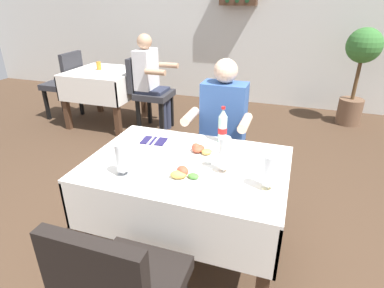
{
  "coord_description": "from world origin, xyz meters",
  "views": [
    {
      "loc": [
        0.64,
        -1.45,
        1.71
      ],
      "look_at": [
        0.05,
        0.29,
        0.83
      ],
      "focal_mm": 29.68,
      "sensor_mm": 36.0,
      "label": 1
    }
  ],
  "objects_px": {
    "napkin_cutlery_set": "(154,141)",
    "beer_glass_left": "(224,155)",
    "main_dining_table": "(187,185)",
    "cola_bottle_primary": "(223,127)",
    "background_table_tumbler": "(99,66)",
    "potted_plant_corner": "(360,67)",
    "seated_diner_far": "(222,128)",
    "background_patron": "(151,78)",
    "plate_near_camera": "(184,174)",
    "plate_far_diner": "(199,151)",
    "beer_glass_right": "(269,173)",
    "chair_far_diner_seat": "(219,139)",
    "background_dining_table": "(105,84)",
    "background_chair_right": "(148,89)",
    "beer_glass_middle": "(122,159)",
    "background_chair_left": "(65,81)"
  },
  "relations": [
    {
      "from": "background_dining_table",
      "to": "background_chair_right",
      "type": "height_order",
      "value": "background_chair_right"
    },
    {
      "from": "chair_far_diner_seat",
      "to": "beer_glass_middle",
      "type": "xyz_separation_m",
      "value": [
        -0.3,
        -1.09,
        0.3
      ]
    },
    {
      "from": "seated_diner_far",
      "to": "beer_glass_right",
      "type": "distance_m",
      "value": 0.99
    },
    {
      "from": "cola_bottle_primary",
      "to": "background_table_tumbler",
      "type": "distance_m",
      "value": 2.78
    },
    {
      "from": "chair_far_diner_seat",
      "to": "background_patron",
      "type": "distance_m",
      "value": 1.76
    },
    {
      "from": "chair_far_diner_seat",
      "to": "napkin_cutlery_set",
      "type": "distance_m",
      "value": 0.72
    },
    {
      "from": "chair_far_diner_seat",
      "to": "plate_far_diner",
      "type": "height_order",
      "value": "chair_far_diner_seat"
    },
    {
      "from": "plate_far_diner",
      "to": "cola_bottle_primary",
      "type": "xyz_separation_m",
      "value": [
        0.1,
        0.23,
        0.09
      ]
    },
    {
      "from": "plate_near_camera",
      "to": "background_table_tumbler",
      "type": "relative_size",
      "value": 2.32
    },
    {
      "from": "plate_near_camera",
      "to": "background_dining_table",
      "type": "relative_size",
      "value": 0.28
    },
    {
      "from": "cola_bottle_primary",
      "to": "plate_far_diner",
      "type": "bearing_deg",
      "value": -113.47
    },
    {
      "from": "main_dining_table",
      "to": "cola_bottle_primary",
      "type": "relative_size",
      "value": 4.75
    },
    {
      "from": "background_patron",
      "to": "background_table_tumbler",
      "type": "distance_m",
      "value": 0.8
    },
    {
      "from": "chair_far_diner_seat",
      "to": "main_dining_table",
      "type": "bearing_deg",
      "value": -90.0
    },
    {
      "from": "background_chair_left",
      "to": "potted_plant_corner",
      "type": "height_order",
      "value": "potted_plant_corner"
    },
    {
      "from": "plate_near_camera",
      "to": "plate_far_diner",
      "type": "xyz_separation_m",
      "value": [
        -0.01,
        0.31,
        -0.0
      ]
    },
    {
      "from": "beer_glass_middle",
      "to": "potted_plant_corner",
      "type": "relative_size",
      "value": 0.15
    },
    {
      "from": "background_table_tumbler",
      "to": "potted_plant_corner",
      "type": "relative_size",
      "value": 0.08
    },
    {
      "from": "potted_plant_corner",
      "to": "napkin_cutlery_set",
      "type": "bearing_deg",
      "value": -119.71
    },
    {
      "from": "beer_glass_left",
      "to": "background_dining_table",
      "type": "bearing_deg",
      "value": 135.96
    },
    {
      "from": "plate_near_camera",
      "to": "beer_glass_left",
      "type": "bearing_deg",
      "value": 33.43
    },
    {
      "from": "main_dining_table",
      "to": "cola_bottle_primary",
      "type": "bearing_deg",
      "value": 69.91
    },
    {
      "from": "main_dining_table",
      "to": "plate_near_camera",
      "type": "bearing_deg",
      "value": -75.38
    },
    {
      "from": "chair_far_diner_seat",
      "to": "cola_bottle_primary",
      "type": "distance_m",
      "value": 0.57
    },
    {
      "from": "main_dining_table",
      "to": "chair_far_diner_seat",
      "type": "bearing_deg",
      "value": 90.0
    },
    {
      "from": "background_dining_table",
      "to": "beer_glass_right",
      "type": "bearing_deg",
      "value": -42.09
    },
    {
      "from": "plate_far_diner",
      "to": "background_chair_right",
      "type": "xyz_separation_m",
      "value": [
        -1.32,
        1.94,
        -0.22
      ]
    },
    {
      "from": "main_dining_table",
      "to": "napkin_cutlery_set",
      "type": "xyz_separation_m",
      "value": [
        -0.33,
        0.21,
        0.17
      ]
    },
    {
      "from": "napkin_cutlery_set",
      "to": "beer_glass_left",
      "type": "bearing_deg",
      "value": -24.57
    },
    {
      "from": "beer_glass_left",
      "to": "potted_plant_corner",
      "type": "bearing_deg",
      "value": 70.95
    },
    {
      "from": "background_chair_left",
      "to": "background_table_tumbler",
      "type": "xyz_separation_m",
      "value": [
        0.58,
        0.04,
        0.25
      ]
    },
    {
      "from": "plate_far_diner",
      "to": "background_chair_right",
      "type": "height_order",
      "value": "background_chair_right"
    },
    {
      "from": "seated_diner_far",
      "to": "beer_glass_left",
      "type": "height_order",
      "value": "seated_diner_far"
    },
    {
      "from": "plate_far_diner",
      "to": "beer_glass_left",
      "type": "xyz_separation_m",
      "value": [
        0.21,
        -0.18,
        0.09
      ]
    },
    {
      "from": "beer_glass_right",
      "to": "background_patron",
      "type": "height_order",
      "value": "background_patron"
    },
    {
      "from": "background_chair_right",
      "to": "beer_glass_right",
      "type": "bearing_deg",
      "value": -51.0
    },
    {
      "from": "cola_bottle_primary",
      "to": "background_chair_right",
      "type": "xyz_separation_m",
      "value": [
        -1.42,
        1.7,
        -0.31
      ]
    },
    {
      "from": "plate_near_camera",
      "to": "background_chair_right",
      "type": "distance_m",
      "value": 2.62
    },
    {
      "from": "cola_bottle_primary",
      "to": "plate_near_camera",
      "type": "bearing_deg",
      "value": -99.19
    },
    {
      "from": "main_dining_table",
      "to": "seated_diner_far",
      "type": "relative_size",
      "value": 0.98
    },
    {
      "from": "cola_bottle_primary",
      "to": "background_dining_table",
      "type": "relative_size",
      "value": 0.29
    },
    {
      "from": "seated_diner_far",
      "to": "beer_glass_right",
      "type": "bearing_deg",
      "value": -61.81
    },
    {
      "from": "plate_far_diner",
      "to": "beer_glass_middle",
      "type": "xyz_separation_m",
      "value": [
        -0.33,
        -0.4,
        0.08
      ]
    },
    {
      "from": "beer_glass_middle",
      "to": "background_chair_right",
      "type": "relative_size",
      "value": 0.21
    },
    {
      "from": "potted_plant_corner",
      "to": "plate_far_diner",
      "type": "bearing_deg",
      "value": -113.58
    },
    {
      "from": "seated_diner_far",
      "to": "beer_glass_right",
      "type": "xyz_separation_m",
      "value": [
        0.46,
        -0.87,
        0.15
      ]
    },
    {
      "from": "plate_near_camera",
      "to": "background_chair_right",
      "type": "relative_size",
      "value": 0.26
    },
    {
      "from": "background_patron",
      "to": "main_dining_table",
      "type": "bearing_deg",
      "value": -59.18
    },
    {
      "from": "background_dining_table",
      "to": "background_table_tumbler",
      "type": "height_order",
      "value": "background_table_tumbler"
    },
    {
      "from": "background_dining_table",
      "to": "seated_diner_far",
      "type": "bearing_deg",
      "value": -34.16
    }
  ]
}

